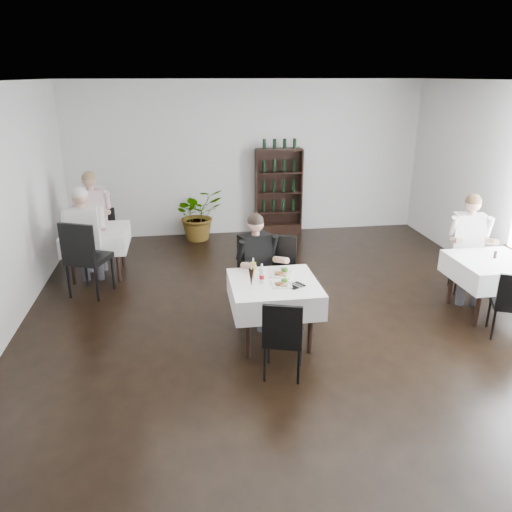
{
  "coord_description": "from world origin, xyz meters",
  "views": [
    {
      "loc": [
        -1.33,
        -5.33,
        3.07
      ],
      "look_at": [
        -0.49,
        0.2,
        1.03
      ],
      "focal_mm": 35.0,
      "sensor_mm": 36.0,
      "label": 1
    }
  ],
  "objects_px": {
    "main_table": "(274,293)",
    "diner_main": "(258,261)",
    "potted_tree": "(198,214)",
    "wine_shelf": "(279,193)"
  },
  "relations": [
    {
      "from": "wine_shelf",
      "to": "diner_main",
      "type": "relative_size",
      "value": 1.21
    },
    {
      "from": "wine_shelf",
      "to": "potted_tree",
      "type": "height_order",
      "value": "wine_shelf"
    },
    {
      "from": "potted_tree",
      "to": "wine_shelf",
      "type": "bearing_deg",
      "value": 5.86
    },
    {
      "from": "main_table",
      "to": "diner_main",
      "type": "distance_m",
      "value": 0.6
    },
    {
      "from": "potted_tree",
      "to": "diner_main",
      "type": "xyz_separation_m",
      "value": [
        0.62,
        -3.6,
        0.33
      ]
    },
    {
      "from": "main_table",
      "to": "diner_main",
      "type": "bearing_deg",
      "value": 101.02
    },
    {
      "from": "diner_main",
      "to": "wine_shelf",
      "type": "bearing_deg",
      "value": 75.05
    },
    {
      "from": "wine_shelf",
      "to": "potted_tree",
      "type": "relative_size",
      "value": 1.72
    },
    {
      "from": "main_table",
      "to": "diner_main",
      "type": "relative_size",
      "value": 0.71
    },
    {
      "from": "wine_shelf",
      "to": "main_table",
      "type": "distance_m",
      "value": 4.41
    }
  ]
}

